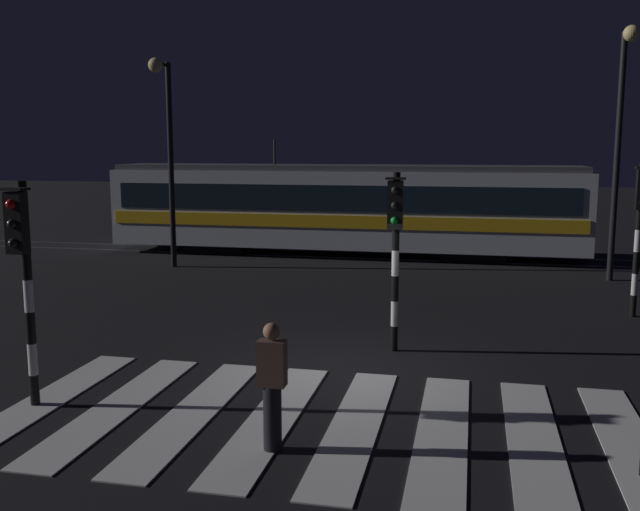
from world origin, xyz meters
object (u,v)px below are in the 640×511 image
object	(u,v)px
tram	(343,207)
traffic_light_median_centre	(395,235)
pedestrian_waiting_at_kerb	(272,386)
street_lamp_trackside_right	(621,124)
traffic_light_corner_near_left	(23,261)
traffic_light_corner_far_right	(640,217)
street_lamp_trackside_left	(167,137)

from	to	relation	value
tram	traffic_light_median_centre	bearing A→B (deg)	-75.05
pedestrian_waiting_at_kerb	street_lamp_trackside_right	bearing A→B (deg)	63.96
traffic_light_corner_near_left	traffic_light_corner_far_right	size ratio (longest dim) A/B	0.96
traffic_light_corner_near_left	traffic_light_corner_far_right	world-z (taller)	traffic_light_corner_far_right
tram	pedestrian_waiting_at_kerb	world-z (taller)	tram
street_lamp_trackside_left	traffic_light_corner_far_right	bearing A→B (deg)	-16.80
traffic_light_corner_far_right	street_lamp_trackside_right	size ratio (longest dim) A/B	0.50
street_lamp_trackside_right	tram	size ratio (longest dim) A/B	0.42
pedestrian_waiting_at_kerb	traffic_light_corner_near_left	bearing A→B (deg)	169.98
traffic_light_corner_far_right	traffic_light_median_centre	bearing A→B (deg)	-142.41
traffic_light_corner_near_left	traffic_light_median_centre	world-z (taller)	traffic_light_median_centre
pedestrian_waiting_at_kerb	traffic_light_corner_far_right	bearing A→B (deg)	54.79
traffic_light_median_centre	street_lamp_trackside_left	distance (m)	11.52
traffic_light_median_centre	street_lamp_trackside_left	size ratio (longest dim) A/B	0.52
traffic_light_median_centre	traffic_light_corner_far_right	bearing A→B (deg)	37.59
traffic_light_corner_near_left	street_lamp_trackside_right	xyz separation A→B (m)	(10.46, 12.53, 2.26)
traffic_light_corner_far_right	street_lamp_trackside_right	xyz separation A→B (m)	(0.30, 4.50, 2.18)
traffic_light_corner_far_right	street_lamp_trackside_left	size ratio (longest dim) A/B	0.54
traffic_light_corner_near_left	traffic_light_median_centre	distance (m)	6.49
tram	pedestrian_waiting_at_kerb	size ratio (longest dim) A/B	9.95
street_lamp_trackside_left	street_lamp_trackside_right	size ratio (longest dim) A/B	0.92
traffic_light_corner_far_right	traffic_light_median_centre	xyz separation A→B (m)	(-5.12, -3.94, -0.07)
traffic_light_median_centre	tram	size ratio (longest dim) A/B	0.20
traffic_light_corner_far_right	tram	world-z (taller)	tram
traffic_light_corner_far_right	tram	distance (m)	11.44
traffic_light_corner_near_left	street_lamp_trackside_left	world-z (taller)	street_lamp_trackside_left
traffic_light_corner_near_left	traffic_light_median_centre	xyz separation A→B (m)	(5.04, 4.09, 0.01)
traffic_light_median_centre	tram	bearing A→B (deg)	104.95
traffic_light_median_centre	street_lamp_trackside_right	xyz separation A→B (m)	(5.42, 8.44, 2.25)
street_lamp_trackside_left	street_lamp_trackside_right	xyz separation A→B (m)	(13.54, 0.50, 0.31)
traffic_light_corner_far_right	tram	size ratio (longest dim) A/B	0.21
street_lamp_trackside_left	traffic_light_median_centre	bearing A→B (deg)	-44.36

